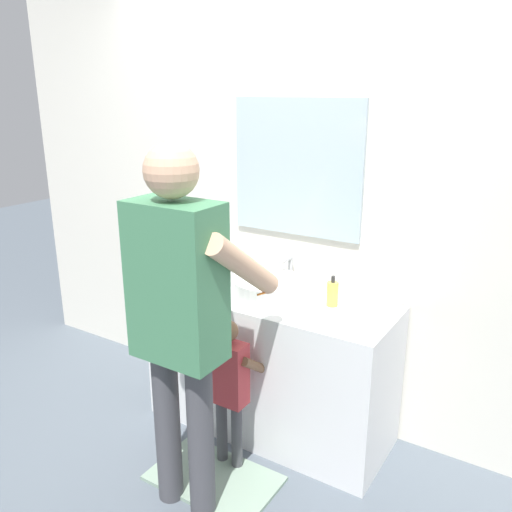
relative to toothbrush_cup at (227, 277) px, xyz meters
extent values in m
plane|color=slate|center=(0.31, -0.32, -0.87)|extent=(14.00, 14.00, 0.00)
cube|color=silver|center=(0.31, 0.30, 0.48)|extent=(4.40, 0.08, 2.70)
cube|color=silver|center=(0.31, 0.24, 0.62)|extent=(0.78, 0.02, 0.75)
cube|color=white|center=(0.31, -0.02, -0.46)|extent=(1.38, 0.54, 0.82)
cylinder|color=silver|center=(0.31, -0.04, 0.00)|extent=(0.38, 0.38, 0.11)
cylinder|color=beige|center=(0.31, -0.04, 0.01)|extent=(0.31, 0.31, 0.09)
cylinder|color=#B7BABF|center=(0.31, 0.20, 0.04)|extent=(0.03, 0.03, 0.18)
cylinder|color=#B7BABF|center=(0.31, 0.14, 0.12)|extent=(0.02, 0.12, 0.02)
cylinder|color=#B7BABF|center=(0.24, 0.20, -0.03)|extent=(0.04, 0.04, 0.05)
cylinder|color=#B7BABF|center=(0.38, 0.20, -0.03)|extent=(0.04, 0.04, 0.05)
cylinder|color=silver|center=(0.00, 0.00, 0.00)|extent=(0.07, 0.07, 0.09)
cylinder|color=yellow|center=(-0.01, -0.01, 0.05)|extent=(0.03, 0.02, 0.17)
cube|color=white|center=(-0.01, -0.01, 0.14)|extent=(0.01, 0.02, 0.02)
cylinder|color=gold|center=(0.64, 0.04, 0.01)|extent=(0.06, 0.06, 0.13)
cylinder|color=#2D2D2D|center=(0.64, 0.04, 0.10)|extent=(0.02, 0.02, 0.03)
cube|color=gray|center=(0.31, -0.57, -0.86)|extent=(0.64, 0.40, 0.02)
cylinder|color=#47474C|center=(0.26, -0.43, -0.68)|extent=(0.06, 0.06, 0.38)
cylinder|color=#47474C|center=(0.36, -0.43, -0.68)|extent=(0.06, 0.06, 0.38)
cube|color=#B7383D|center=(0.31, -0.43, -0.32)|extent=(0.19, 0.11, 0.33)
sphere|color=brown|center=(0.31, -0.43, -0.09)|extent=(0.11, 0.11, 0.11)
cylinder|color=brown|center=(0.20, -0.35, -0.29)|extent=(0.05, 0.23, 0.18)
cylinder|color=brown|center=(0.41, -0.35, -0.29)|extent=(0.05, 0.23, 0.18)
cylinder|color=#47474C|center=(0.19, -0.77, -0.47)|extent=(0.12, 0.12, 0.79)
cylinder|color=#47474C|center=(0.39, -0.77, -0.47)|extent=(0.12, 0.12, 0.79)
cube|color=#427F56|center=(0.29, -0.77, 0.26)|extent=(0.40, 0.22, 0.69)
sphere|color=#D8A884|center=(0.29, -0.77, 0.73)|extent=(0.22, 0.22, 0.22)
cylinder|color=#D8A884|center=(0.08, -0.59, 0.32)|extent=(0.10, 0.48, 0.37)
cylinder|color=#D8A884|center=(0.51, -0.59, 0.32)|extent=(0.10, 0.48, 0.37)
cylinder|color=orange|center=(0.51, -0.41, 0.14)|extent=(0.01, 0.14, 0.03)
cube|color=white|center=(0.51, -0.33, 0.16)|extent=(0.01, 0.02, 0.02)
camera|label=1|loc=(1.67, -2.33, 1.03)|focal=36.89mm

